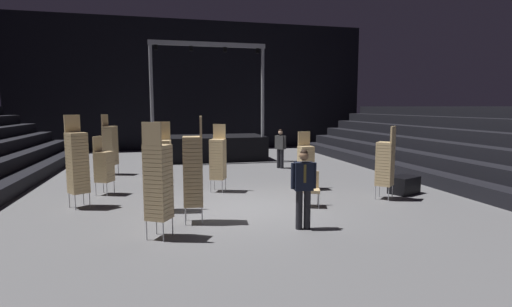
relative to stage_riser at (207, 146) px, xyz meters
name	(u,v)px	position (x,y,z in m)	size (l,w,h in m)	color
ground_plane	(249,210)	(0.00, -9.88, -0.74)	(22.00, 30.00, 0.10)	slate
arena_end_wall	(197,86)	(0.00, 5.12, 3.31)	(22.00, 0.30, 8.00)	black
bleacher_bank_right	(493,146)	(8.75, -8.88, 0.66)	(4.50, 24.00, 2.70)	black
stage_riser	(207,146)	(0.00, 0.00, 0.00)	(5.76, 2.93, 5.68)	black
man_with_tie	(304,184)	(0.77, -11.93, 0.32)	(0.57, 0.28, 1.77)	black
chair_stack_front_left	(218,158)	(-0.51, -7.68, 0.38)	(0.58, 0.58, 2.14)	#B2B5BA
chair_stack_front_right	(306,161)	(2.31, -8.01, 0.26)	(0.44, 0.44, 1.88)	#B2B5BA
chair_stack_mid_left	(158,181)	(-2.30, -11.80, 0.51)	(0.60, 0.60, 2.39)	#B2B5BA
chair_stack_mid_right	(104,166)	(-3.96, -7.30, 0.21)	(0.59, 0.59, 1.79)	#B2B5BA
chair_stack_mid_centre	(77,162)	(-4.40, -8.79, 0.55)	(0.61, 0.61, 2.48)	#B2B5BA
chair_stack_rear_left	(385,163)	(4.07, -9.84, 0.38)	(0.62, 0.62, 2.14)	#B2B5BA
chair_stack_rear_right	(110,145)	(-4.22, -3.60, 0.51)	(0.58, 0.58, 2.39)	#B2B5BA
chair_stack_rear_centre	(193,170)	(-1.53, -10.88, 0.55)	(0.48, 0.48, 2.48)	#B2B5BA
chair_stack_aisle_left	(150,155)	(-2.68, -5.01, 0.21)	(0.53, 0.53, 1.79)	#B2B5BA
chair_stack_aisle_right	(162,167)	(-2.22, -9.68, 0.47)	(0.49, 0.49, 2.31)	#B2B5BA
crew_worker_near_stage	(280,146)	(2.80, -3.65, 0.28)	(0.44, 0.50, 1.71)	black
equipment_road_case	(404,185)	(5.07, -9.33, -0.42)	(0.90, 0.60, 0.54)	black
loose_chair_near_man	(311,187)	(1.69, -10.10, -0.15)	(0.56, 0.56, 0.95)	#B2B5BA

